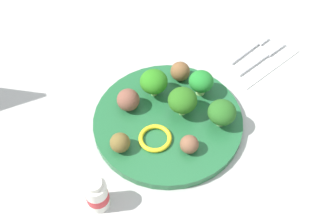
% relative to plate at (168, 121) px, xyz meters
% --- Properties ---
extents(ground_plane, '(4.00, 4.00, 0.00)m').
position_rel_plate_xyz_m(ground_plane, '(0.00, 0.00, -0.01)').
color(ground_plane, '#B2B2AD').
extents(plate, '(0.28, 0.28, 0.02)m').
position_rel_plate_xyz_m(plate, '(0.00, 0.00, 0.00)').
color(plate, '#236638').
rests_on(plate, ground_plane).
extents(broccoli_floret_back_left, '(0.05, 0.05, 0.05)m').
position_rel_plate_xyz_m(broccoli_floret_back_left, '(0.09, -0.00, 0.04)').
color(broccoli_floret_back_left, '#9EC771').
rests_on(broccoli_floret_back_left, plate).
extents(broccoli_floret_far_rim, '(0.05, 0.05, 0.06)m').
position_rel_plate_xyz_m(broccoli_floret_far_rim, '(0.02, 0.06, 0.04)').
color(broccoli_floret_far_rim, '#98C968').
rests_on(broccoli_floret_far_rim, plate).
extents(broccoli_floret_back_right, '(0.05, 0.05, 0.05)m').
position_rel_plate_xyz_m(broccoli_floret_back_right, '(0.06, -0.08, 0.04)').
color(broccoli_floret_back_right, '#98B974').
rests_on(broccoli_floret_back_right, plate).
extents(broccoli_floret_center, '(0.05, 0.05, 0.06)m').
position_rel_plate_xyz_m(broccoli_floret_center, '(0.03, -0.01, 0.04)').
color(broccoli_floret_center, '#99C96B').
rests_on(broccoli_floret_center, plate).
extents(meatball_near_rim, '(0.04, 0.04, 0.04)m').
position_rel_plate_xyz_m(meatball_near_rim, '(-0.11, 0.01, 0.03)').
color(meatball_near_rim, brown).
rests_on(meatball_near_rim, plate).
extents(meatball_front_right, '(0.04, 0.04, 0.04)m').
position_rel_plate_xyz_m(meatball_front_right, '(0.09, 0.06, 0.03)').
color(meatball_front_right, brown).
rests_on(meatball_front_right, plate).
extents(meatball_front_left, '(0.04, 0.04, 0.04)m').
position_rel_plate_xyz_m(meatball_front_left, '(-0.03, 0.07, 0.03)').
color(meatball_front_left, brown).
rests_on(meatball_front_left, plate).
extents(meatball_center, '(0.03, 0.03, 0.03)m').
position_rel_plate_xyz_m(meatball_center, '(-0.02, -0.07, 0.02)').
color(meatball_center, brown).
rests_on(meatball_center, plate).
extents(pepper_ring_mid_right, '(0.06, 0.06, 0.01)m').
position_rel_plate_xyz_m(pepper_ring_mid_right, '(-0.05, -0.02, 0.01)').
color(pepper_ring_mid_right, yellow).
rests_on(pepper_ring_mid_right, plate).
extents(napkin, '(0.18, 0.13, 0.01)m').
position_rel_plate_xyz_m(napkin, '(0.26, -0.00, -0.01)').
color(napkin, white).
rests_on(napkin, ground_plane).
extents(fork, '(0.12, 0.02, 0.01)m').
position_rel_plate_xyz_m(fork, '(0.27, 0.01, -0.00)').
color(fork, silver).
rests_on(fork, napkin).
extents(knife, '(0.15, 0.02, 0.01)m').
position_rel_plate_xyz_m(knife, '(0.27, -0.02, -0.00)').
color(knife, silver).
rests_on(knife, napkin).
extents(yogurt_bottle, '(0.04, 0.04, 0.07)m').
position_rel_plate_xyz_m(yogurt_bottle, '(-0.20, -0.04, 0.02)').
color(yogurt_bottle, white).
rests_on(yogurt_bottle, ground_plane).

